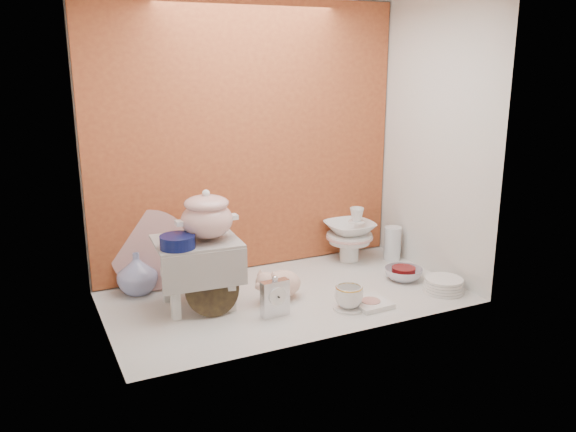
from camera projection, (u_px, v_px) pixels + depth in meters
name	position (u px, v px, depth m)	size (l,w,h in m)	color
ground	(286.00, 296.00, 3.03)	(1.80, 1.80, 0.00)	silver
niche_shell	(271.00, 110.00, 2.94)	(1.86, 1.03, 1.53)	#B55A2D
step_stool	(198.00, 273.00, 2.87)	(0.40, 0.34, 0.34)	silver
soup_tureen	(207.00, 215.00, 2.80)	(0.29, 0.29, 0.25)	white
cobalt_bowl	(178.00, 242.00, 2.70)	(0.16, 0.16, 0.06)	#091044
floral_platter	(151.00, 250.00, 3.09)	(0.43, 0.14, 0.41)	silver
blue_white_vase	(137.00, 273.00, 3.04)	(0.21, 0.21, 0.22)	white
lacquer_tray	(212.00, 289.00, 2.78)	(0.27, 0.10, 0.26)	black
mantel_clock	(275.00, 296.00, 2.77)	(0.14, 0.05, 0.20)	silver
plush_pig	(281.00, 284.00, 2.98)	(0.27, 0.18, 0.16)	beige
teacup_saucer	(348.00, 308.00, 2.87)	(0.15, 0.15, 0.01)	white
gold_rim_teacup	(349.00, 297.00, 2.86)	(0.14, 0.14, 0.11)	white
lattice_dish	(371.00, 303.00, 2.91)	(0.17, 0.17, 0.02)	white
dinner_plate_stack	(444.00, 285.00, 3.08)	(0.21, 0.21, 0.07)	white
crystal_bowl	(403.00, 274.00, 3.25)	(0.21, 0.21, 0.07)	silver
clear_glass_vase	(392.00, 243.00, 3.55)	(0.10, 0.10, 0.20)	silver
porcelain_tower	(349.00, 234.00, 3.52)	(0.28, 0.28, 0.33)	white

